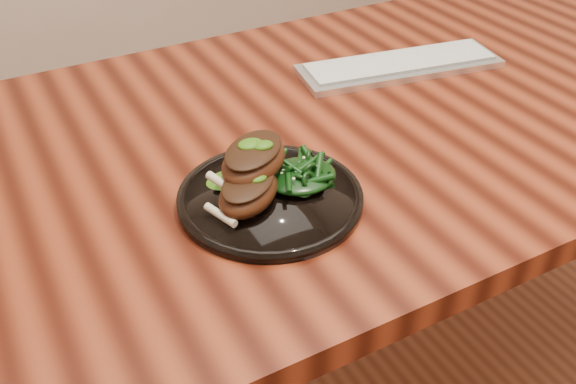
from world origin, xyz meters
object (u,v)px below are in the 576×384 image
object	(u,v)px
desk	(366,150)
greens_heap	(301,172)
lamb_chop_front	(248,191)
plate	(270,198)
keyboard	(400,65)

from	to	relation	value
desk	greens_heap	size ratio (longest dim) A/B	16.18
desk	lamb_chop_front	bearing A→B (deg)	-151.62
plate	greens_heap	size ratio (longest dim) A/B	2.48
plate	greens_heap	world-z (taller)	greens_heap
desk	lamb_chop_front	xyz separation A→B (m)	(-0.30, -0.16, 0.12)
greens_heap	keyboard	world-z (taller)	greens_heap
desk	keyboard	bearing A→B (deg)	35.63
lamb_chop_front	desk	bearing A→B (deg)	28.38
keyboard	greens_heap	bearing A→B (deg)	-145.04
lamb_chop_front	greens_heap	world-z (taller)	lamb_chop_front
keyboard	plate	bearing A→B (deg)	-147.98
lamb_chop_front	greens_heap	bearing A→B (deg)	9.05
lamb_chop_front	keyboard	size ratio (longest dim) A/B	0.32
plate	greens_heap	bearing A→B (deg)	5.19
desk	keyboard	size ratio (longest dim) A/B	4.11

